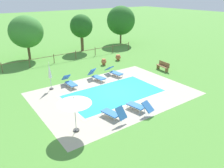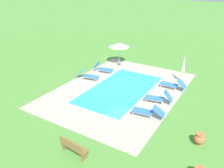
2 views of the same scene
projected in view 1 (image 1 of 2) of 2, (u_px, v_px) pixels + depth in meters
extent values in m
plane|color=#518E38|center=(114.00, 93.00, 17.66)|extent=(160.00, 160.00, 0.00)
cube|color=#B2A893|center=(114.00, 93.00, 17.66)|extent=(12.05, 8.64, 0.01)
cube|color=#2DB7C6|center=(114.00, 93.00, 17.66)|extent=(7.49, 4.08, 0.01)
cube|color=#C0B59F|center=(99.00, 85.00, 19.27)|extent=(7.97, 0.24, 0.01)
cube|color=#C0B59F|center=(131.00, 104.00, 16.04)|extent=(7.97, 0.24, 0.01)
cube|color=#C0B59F|center=(149.00, 83.00, 19.74)|extent=(0.24, 4.08, 0.01)
cube|color=#C0B59F|center=(69.00, 107.00, 15.58)|extent=(0.24, 4.08, 0.01)
cube|color=#3370BC|center=(116.00, 73.00, 21.15)|extent=(0.78, 1.37, 0.07)
cube|color=#3370BC|center=(109.00, 68.00, 21.73)|extent=(0.70, 0.82, 0.52)
cube|color=silver|center=(116.00, 74.00, 21.17)|extent=(0.75, 1.34, 0.04)
cylinder|color=silver|center=(122.00, 76.00, 21.02)|extent=(0.04, 0.04, 0.28)
cylinder|color=silver|center=(119.00, 77.00, 20.69)|extent=(0.04, 0.04, 0.28)
cylinder|color=silver|center=(114.00, 73.00, 21.75)|extent=(0.04, 0.04, 0.28)
cylinder|color=silver|center=(110.00, 74.00, 21.42)|extent=(0.04, 0.04, 0.28)
cube|color=#3370BC|center=(136.00, 105.00, 15.15)|extent=(0.83, 1.39, 0.07)
cube|color=#3370BC|center=(148.00, 107.00, 14.42)|extent=(0.72, 0.80, 0.58)
cube|color=silver|center=(136.00, 106.00, 15.17)|extent=(0.79, 1.36, 0.04)
cylinder|color=silver|center=(127.00, 106.00, 15.40)|extent=(0.04, 0.04, 0.28)
cylinder|color=silver|center=(132.00, 104.00, 15.74)|extent=(0.04, 0.04, 0.28)
cylinder|color=silver|center=(140.00, 112.00, 14.69)|extent=(0.04, 0.04, 0.28)
cylinder|color=silver|center=(144.00, 109.00, 15.03)|extent=(0.04, 0.04, 0.28)
cube|color=#3370BC|center=(99.00, 77.00, 20.06)|extent=(0.85, 1.40, 0.07)
cube|color=#3370BC|center=(92.00, 72.00, 20.51)|extent=(0.71, 0.70, 0.69)
cube|color=silver|center=(99.00, 78.00, 20.09)|extent=(0.82, 1.36, 0.04)
cylinder|color=silver|center=(105.00, 80.00, 19.96)|extent=(0.04, 0.04, 0.28)
cylinder|color=silver|center=(101.00, 82.00, 19.61)|extent=(0.04, 0.04, 0.28)
cylinder|color=silver|center=(97.00, 77.00, 20.65)|extent=(0.04, 0.04, 0.28)
cylinder|color=silver|center=(93.00, 78.00, 20.30)|extent=(0.04, 0.04, 0.28)
cube|color=#3370BC|center=(111.00, 113.00, 14.23)|extent=(0.83, 1.39, 0.07)
cube|color=#3370BC|center=(121.00, 113.00, 13.53)|extent=(0.69, 0.65, 0.72)
cube|color=silver|center=(111.00, 114.00, 14.25)|extent=(0.80, 1.36, 0.04)
cylinder|color=silver|center=(102.00, 114.00, 14.48)|extent=(0.04, 0.04, 0.28)
cylinder|color=silver|center=(107.00, 111.00, 14.82)|extent=(0.04, 0.04, 0.28)
cylinder|color=silver|center=(114.00, 120.00, 13.77)|extent=(0.04, 0.04, 0.28)
cylinder|color=silver|center=(120.00, 117.00, 14.11)|extent=(0.04, 0.04, 0.28)
cube|color=#3370BC|center=(71.00, 84.00, 18.71)|extent=(0.61, 1.30, 0.07)
cube|color=#3370BC|center=(66.00, 77.00, 19.33)|extent=(0.60, 0.68, 0.60)
cube|color=silver|center=(71.00, 84.00, 18.73)|extent=(0.58, 1.28, 0.04)
cylinder|color=silver|center=(77.00, 87.00, 18.51)|extent=(0.04, 0.04, 0.28)
cylinder|color=silver|center=(72.00, 88.00, 18.23)|extent=(0.04, 0.04, 0.28)
cylinder|color=silver|center=(71.00, 83.00, 19.33)|extent=(0.04, 0.04, 0.28)
cylinder|color=silver|center=(66.00, 84.00, 19.05)|extent=(0.04, 0.04, 0.28)
cylinder|color=#383838|center=(76.00, 130.00, 12.93)|extent=(0.36, 0.36, 0.08)
cylinder|color=#B2B5B7|center=(75.00, 115.00, 12.53)|extent=(0.04, 0.04, 2.16)
cone|color=white|center=(74.00, 100.00, 12.18)|extent=(1.96, 1.96, 0.38)
sphere|color=white|center=(74.00, 97.00, 12.10)|extent=(0.06, 0.06, 0.06)
cylinder|color=#383838|center=(52.00, 89.00, 18.42)|extent=(0.32, 0.32, 0.08)
cylinder|color=#B2B5B7|center=(51.00, 83.00, 18.23)|extent=(0.04, 0.04, 1.04)
cone|color=white|center=(49.00, 70.00, 17.79)|extent=(0.29, 0.29, 1.26)
sphere|color=white|center=(48.00, 63.00, 17.54)|extent=(0.05, 0.05, 0.05)
cube|color=olive|center=(163.00, 66.00, 22.68)|extent=(0.58, 1.53, 0.06)
cube|color=olive|center=(164.00, 64.00, 22.69)|extent=(0.19, 1.50, 0.40)
cube|color=olive|center=(167.00, 70.00, 22.27)|extent=(0.40, 0.10, 0.41)
cube|color=olive|center=(158.00, 67.00, 23.28)|extent=(0.40, 0.10, 0.41)
cylinder|color=#B7663D|center=(104.00, 64.00, 24.52)|extent=(0.32, 0.32, 0.08)
ellipsoid|color=#B7663D|center=(104.00, 62.00, 24.40)|extent=(0.58, 0.58, 0.55)
cylinder|color=#B7663D|center=(104.00, 59.00, 24.29)|extent=(0.43, 0.43, 0.06)
cylinder|color=#B7663D|center=(118.00, 60.00, 26.18)|extent=(0.35, 0.35, 0.08)
ellipsoid|color=#B7663D|center=(118.00, 57.00, 26.07)|extent=(0.63, 0.63, 0.53)
cylinder|color=#B7663D|center=(118.00, 55.00, 25.97)|extent=(0.47, 0.47, 0.06)
cylinder|color=brown|center=(2.00, 68.00, 21.99)|extent=(0.08, 0.08, 1.05)
cylinder|color=brown|center=(29.00, 63.00, 23.46)|extent=(0.08, 0.08, 1.05)
cylinder|color=brown|center=(54.00, 59.00, 24.92)|extent=(0.08, 0.08, 1.05)
cylinder|color=brown|center=(76.00, 55.00, 26.39)|extent=(0.08, 0.08, 1.05)
cylinder|color=brown|center=(95.00, 52.00, 27.85)|extent=(0.08, 0.08, 1.05)
cylinder|color=brown|center=(113.00, 49.00, 29.32)|extent=(0.08, 0.08, 1.05)
cylinder|color=brown|center=(129.00, 46.00, 30.78)|extent=(0.08, 0.08, 1.05)
cube|color=brown|center=(54.00, 56.00, 24.80)|extent=(21.79, 0.05, 0.05)
cylinder|color=brown|center=(82.00, 43.00, 30.06)|extent=(0.40, 0.40, 2.16)
ellipsoid|color=#235B1E|center=(81.00, 26.00, 29.21)|extent=(2.97, 2.97, 3.01)
cylinder|color=brown|center=(121.00, 37.00, 34.36)|extent=(0.26, 0.26, 1.87)
ellipsoid|color=#286623|center=(121.00, 20.00, 33.38)|extent=(4.22, 4.22, 4.26)
cylinder|color=brown|center=(29.00, 51.00, 26.30)|extent=(0.29, 0.29, 1.87)
ellipsoid|color=#3D7F33|center=(26.00, 32.00, 25.41)|extent=(3.89, 3.89, 3.65)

